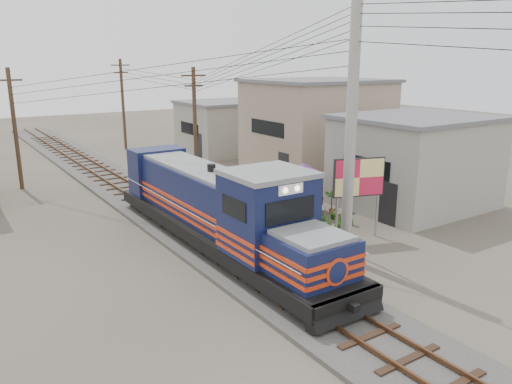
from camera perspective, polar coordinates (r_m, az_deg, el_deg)
ground at (r=17.92m, az=0.68°, el=-9.47°), size 120.00×120.00×0.00m
ballast at (r=26.27m, az=-11.62°, el=-1.61°), size 3.60×70.00×0.16m
track at (r=26.23m, az=-11.64°, el=-1.23°), size 1.15×70.00×0.12m
locomotive at (r=19.78m, az=-4.25°, el=-2.07°), size 2.74×14.91×3.70m
utility_pole_main at (r=18.32m, az=10.80°, el=7.13°), size 0.40×0.40×10.00m
wooden_pole_mid at (r=30.95m, az=-6.99°, el=7.85°), size 1.60×0.24×7.00m
wooden_pole_far at (r=43.94m, az=-14.97°, el=9.82°), size 1.60×0.24×7.50m
wooden_pole_left at (r=32.01m, az=-25.86°, el=6.72°), size 1.60×0.24×7.00m
power_lines at (r=23.80m, az=-11.50°, el=15.00°), size 9.65×19.00×3.30m
shophouse_front at (r=26.92m, az=17.68°, el=3.38°), size 7.35×6.30×4.70m
shophouse_mid at (r=33.74m, az=6.95°, el=7.45°), size 8.40×7.35×6.20m
shophouse_back at (r=41.18m, az=-3.80°, el=7.43°), size 6.30×6.30×4.20m
billboard at (r=21.16m, az=11.67°, el=1.40°), size 2.17×0.86×3.48m
market_umbrella at (r=24.57m, az=5.49°, el=2.61°), size 2.48×2.48×2.51m
vendor at (r=25.20m, az=7.14°, el=-0.14°), size 0.70×0.49×1.84m
plant_nursery at (r=22.85m, az=5.71°, el=-2.85°), size 3.20×3.13×1.07m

